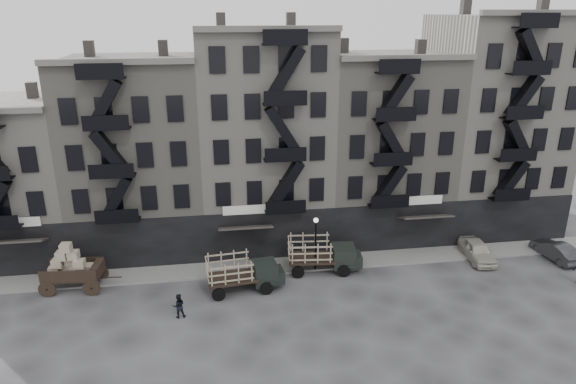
{
  "coord_description": "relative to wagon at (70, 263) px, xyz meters",
  "views": [
    {
      "loc": [
        -4.06,
        -30.77,
        18.44
      ],
      "look_at": [
        1.17,
        4.0,
        5.86
      ],
      "focal_mm": 32.0,
      "sensor_mm": 36.0,
      "label": 1
    }
  ],
  "objects": [
    {
      "name": "car_far",
      "position": [
        36.15,
        -0.8,
        -1.29
      ],
      "size": [
        1.97,
        4.38,
        1.4
      ],
      "primitive_type": "imported",
      "rotation": [
        0.0,
        0.0,
        3.26
      ],
      "color": "#29292C",
      "rests_on": "ground"
    },
    {
      "name": "pedestrian_mid",
      "position": [
        7.49,
        -4.67,
        -1.17
      ],
      "size": [
        0.85,
        0.7,
        1.63
      ],
      "primitive_type": "imported",
      "rotation": [
        0.0,
        0.0,
        3.25
      ],
      "color": "black",
      "rests_on": "ground"
    },
    {
      "name": "sidewalk",
      "position": [
        14.2,
        1.16,
        -1.91
      ],
      "size": [
        55.0,
        2.5,
        0.15
      ],
      "primitive_type": "cube",
      "color": "slate",
      "rests_on": "ground"
    },
    {
      "name": "building_west",
      "position": [
        -5.8,
        7.24,
        4.02
      ],
      "size": [
        10.0,
        11.35,
        13.2
      ],
      "color": "#9C9990",
      "rests_on": "ground"
    },
    {
      "name": "building_east",
      "position": [
        34.2,
        7.23,
        7.02
      ],
      "size": [
        10.0,
        11.35,
        19.2
      ],
      "color": "#9C9990",
      "rests_on": "ground"
    },
    {
      "name": "stake_truck_west",
      "position": [
        11.73,
        -1.91,
        -0.49
      ],
      "size": [
        5.41,
        2.61,
        2.63
      ],
      "rotation": [
        0.0,
        0.0,
        0.1
      ],
      "color": "black",
      "rests_on": "ground"
    },
    {
      "name": "ground",
      "position": [
        14.2,
        -2.59,
        -1.99
      ],
      "size": [
        140.0,
        140.0,
        0.0
      ],
      "primitive_type": "plane",
      "color": "#38383A",
      "rests_on": "ground"
    },
    {
      "name": "car_east",
      "position": [
        30.05,
        0.01,
        -1.25
      ],
      "size": [
        2.09,
        4.47,
        1.48
      ],
      "primitive_type": "imported",
      "rotation": [
        0.0,
        0.0,
        -0.08
      ],
      "color": "#B2B0A0",
      "rests_on": "ground"
    },
    {
      "name": "wagon",
      "position": [
        0.0,
        0.0,
        0.0
      ],
      "size": [
        4.29,
        2.58,
        3.48
      ],
      "rotation": [
        0.0,
        0.0,
        -0.09
      ],
      "color": "black",
      "rests_on": "ground"
    },
    {
      "name": "building_midwest",
      "position": [
        4.2,
        7.24,
        5.52
      ],
      "size": [
        10.0,
        11.35,
        16.2
      ],
      "color": "gray",
      "rests_on": "ground"
    },
    {
      "name": "building_center",
      "position": [
        14.2,
        7.23,
        6.52
      ],
      "size": [
        10.0,
        11.35,
        18.2
      ],
      "color": "#9C9990",
      "rests_on": "ground"
    },
    {
      "name": "lamp_post",
      "position": [
        17.2,
        0.01,
        0.8
      ],
      "size": [
        0.36,
        0.36,
        4.28
      ],
      "color": "black",
      "rests_on": "ground"
    },
    {
      "name": "building_mideast",
      "position": [
        24.2,
        7.24,
        5.52
      ],
      "size": [
        10.0,
        11.35,
        16.2
      ],
      "color": "gray",
      "rests_on": "ground"
    },
    {
      "name": "stake_truck_east",
      "position": [
        17.73,
        -0.0,
        -0.45
      ],
      "size": [
        5.53,
        2.66,
        2.69
      ],
      "rotation": [
        0.0,
        0.0,
        -0.1
      ],
      "color": "black",
      "rests_on": "ground"
    }
  ]
}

